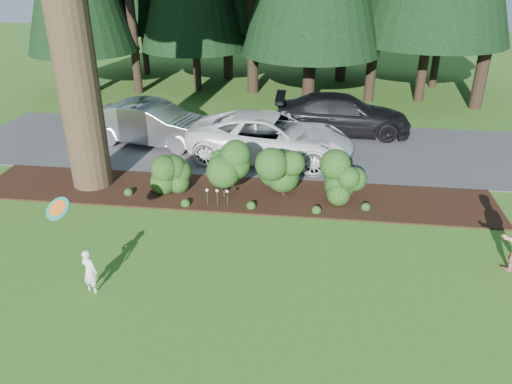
{
  "coord_description": "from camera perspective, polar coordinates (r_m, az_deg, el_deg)",
  "views": [
    {
      "loc": [
        2.51,
        -10.5,
        6.92
      ],
      "look_at": [
        1.05,
        0.88,
        1.3
      ],
      "focal_mm": 35.0,
      "sensor_mm": 36.0,
      "label": 1
    }
  ],
  "objects": [
    {
      "name": "lily_cluster",
      "position": [
        14.68,
        -4.48,
        0.06
      ],
      "size": [
        0.69,
        0.09,
        0.57
      ],
      "color": "#123A11",
      "rests_on": "ground"
    },
    {
      "name": "car_dark_suv",
      "position": [
        20.86,
        9.86,
        8.71
      ],
      "size": [
        5.54,
        2.38,
        1.59
      ],
      "primitive_type": "imported",
      "rotation": [
        0.0,
        0.0,
        1.6
      ],
      "color": "black",
      "rests_on": "driveway"
    },
    {
      "name": "shrub_row",
      "position": [
        15.05,
        0.03,
        2.13
      ],
      "size": [
        6.53,
        1.6,
        1.61
      ],
      "color": "#123A11",
      "rests_on": "ground"
    },
    {
      "name": "ground",
      "position": [
        12.82,
        -5.2,
        -6.69
      ],
      "size": [
        80.0,
        80.0,
        0.0
      ],
      "primitive_type": "plane",
      "color": "#3B631C",
      "rests_on": "ground"
    },
    {
      "name": "frisbee",
      "position": [
        11.22,
        -21.73,
        -1.78
      ],
      "size": [
        0.63,
        0.49,
        0.48
      ],
      "color": "#167D67",
      "rests_on": "ground"
    },
    {
      "name": "driveway",
      "position": [
        19.44,
        -0.6,
        5.29
      ],
      "size": [
        22.0,
        6.0,
        0.03
      ],
      "primitive_type": "cube",
      "color": "#38383A",
      "rests_on": "ground"
    },
    {
      "name": "child",
      "position": [
        11.7,
        -18.49,
        -8.54
      ],
      "size": [
        0.45,
        0.37,
        1.07
      ],
      "primitive_type": "imported",
      "rotation": [
        0.0,
        0.0,
        2.8
      ],
      "color": "white",
      "rests_on": "ground"
    },
    {
      "name": "mulch_bed",
      "position": [
        15.59,
        -2.73,
        -0.19
      ],
      "size": [
        16.0,
        2.5,
        0.05
      ],
      "primitive_type": "cube",
      "color": "black",
      "rests_on": "ground"
    },
    {
      "name": "car_silver_wagon",
      "position": [
        19.8,
        -11.79,
        7.68
      ],
      "size": [
        5.2,
        2.62,
        1.64
      ],
      "primitive_type": "imported",
      "rotation": [
        0.0,
        0.0,
        1.39
      ],
      "color": "#A9A9AD",
      "rests_on": "driveway"
    },
    {
      "name": "car_white_suv",
      "position": [
        17.92,
        1.74,
        6.28
      ],
      "size": [
        6.13,
        3.27,
        1.64
      ],
      "primitive_type": "imported",
      "rotation": [
        0.0,
        0.0,
        1.48
      ],
      "color": "silver",
      "rests_on": "driveway"
    }
  ]
}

